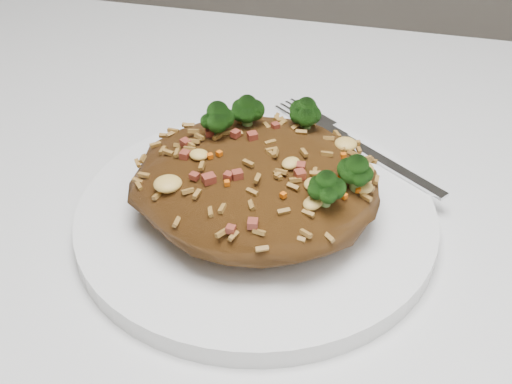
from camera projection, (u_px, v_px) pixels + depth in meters
The scene contains 3 objects.
plate at pixel (256, 218), 0.48m from camera, with size 0.24×0.24×0.01m, color white.
fried_rice at pixel (257, 173), 0.45m from camera, with size 0.16×0.15×0.07m.
fork at pixel (365, 150), 0.52m from camera, with size 0.14×0.11×0.00m.
Camera 1 is at (0.10, -0.28, 1.06)m, focal length 50.00 mm.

